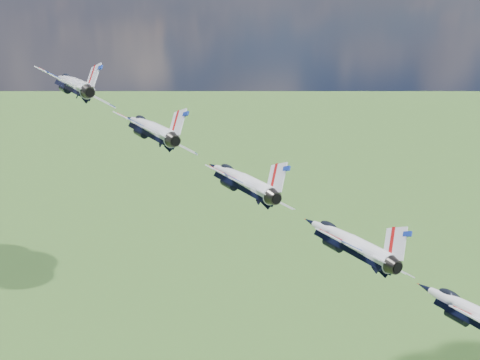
{
  "coord_description": "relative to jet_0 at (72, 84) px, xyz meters",
  "views": [
    {
      "loc": [
        -11.76,
        -68.81,
        174.05
      ],
      "look_at": [
        -2.6,
        -5.36,
        153.82
      ],
      "focal_mm": 50.0,
      "sensor_mm": 36.0,
      "label": 1
    }
  ],
  "objects": [
    {
      "name": "jet_0",
      "position": [
        0.0,
        0.0,
        0.0
      ],
      "size": [
        14.5,
        16.56,
        8.41
      ],
      "primitive_type": null,
      "rotation": [
        0.0,
        0.56,
        0.38
      ],
      "color": "white"
    },
    {
      "name": "jet_1",
      "position": [
        8.77,
        -8.37,
        -3.71
      ],
      "size": [
        14.5,
        16.56,
        8.41
      ],
      "primitive_type": null,
      "rotation": [
        0.0,
        0.56,
        0.38
      ],
      "color": "white"
    },
    {
      "name": "jet_2",
      "position": [
        17.55,
        -16.75,
        -7.42
      ],
      "size": [
        14.5,
        16.56,
        8.41
      ],
      "primitive_type": null,
      "rotation": [
        0.0,
        0.56,
        0.38
      ],
      "color": "silver"
    },
    {
      "name": "jet_3",
      "position": [
        26.32,
        -25.12,
        -11.13
      ],
      "size": [
        14.5,
        16.56,
        8.41
      ],
      "primitive_type": null,
      "rotation": [
        0.0,
        0.56,
        0.38
      ],
      "color": "white"
    },
    {
      "name": "jet_4",
      "position": [
        35.1,
        -33.5,
        -14.83
      ],
      "size": [
        14.5,
        16.56,
        8.41
      ],
      "primitive_type": null,
      "rotation": [
        0.0,
        0.56,
        0.38
      ],
      "color": "white"
    }
  ]
}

